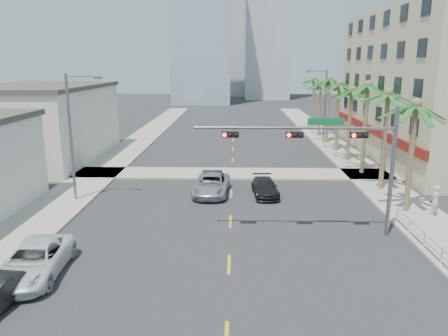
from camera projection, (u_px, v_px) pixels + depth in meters
The scene contains 25 objects.
ground at pixel (228, 309), 17.57m from camera, with size 260.00×260.00×0.00m, color #262628.
sidewalk_right at pixel (374, 180), 36.70m from camera, with size 4.00×120.00×0.15m, color gray.
sidewalk_left at pixel (92, 178), 37.30m from camera, with size 4.00×120.00×0.15m, color gray.
sidewalk_cross at pixel (232, 174), 38.94m from camera, with size 80.00×4.00×0.15m, color gray.
building_right at pixel (448, 85), 44.45m from camera, with size 15.25×28.00×15.00m.
building_left_far at pixel (41, 124), 44.45m from camera, with size 11.00×18.00×7.20m, color beige.
tower_far_left at pixel (201, 2), 104.57m from camera, with size 14.00×14.00×48.00m, color #99B2C6.
tower_far_center at pixel (225, 26), 134.31m from camera, with size 16.00×16.00×42.00m, color #ADADB2.
traffic_signal_mast at pixel (335, 149), 23.98m from camera, with size 11.12×0.54×7.20m.
palm_tree_0 at pixel (416, 105), 27.30m from camera, with size 4.80×4.80×7.80m.
palm_tree_1 at pixel (388, 94), 32.28m from camera, with size 4.80×4.80×8.16m.
palm_tree_2 at pixel (368, 86), 37.25m from camera, with size 4.80×4.80×8.52m.
palm_tree_3 at pixel (352, 91), 42.47m from camera, with size 4.80×4.80×7.80m.
palm_tree_4 at pixel (340, 85), 47.45m from camera, with size 4.80×4.80×8.16m.
palm_tree_5 at pixel (330, 80), 52.42m from camera, with size 4.80×4.80×8.52m.
palm_tree_6 at pixel (321, 84), 57.64m from camera, with size 4.80×4.80×7.80m.
palm_tree_7 at pixel (314, 80), 62.61m from camera, with size 4.80×4.80×8.16m.
streetlight_left at pixel (73, 131), 30.28m from camera, with size 2.55×0.25×9.00m.
streetlight_right at pixel (323, 102), 53.07m from camera, with size 2.55×0.25×9.00m.
guardrail at pixel (425, 238), 22.99m from camera, with size 0.08×8.08×1.00m.
car_parked_far at pixel (34, 261), 20.13m from camera, with size 2.51×5.43×1.51m, color white.
car_lane_left at pixel (212, 182), 33.69m from camera, with size 1.57×4.51×1.49m, color black.
car_lane_center at pixel (211, 185), 32.89m from camera, with size 2.49×5.40×1.50m, color silver.
car_lane_right at pixel (265, 187), 32.59m from camera, with size 1.76×4.33×1.26m, color black.
pedestrian at pixel (435, 201), 27.74m from camera, with size 0.72×0.47×1.98m, color silver.
Camera 1 is at (0.26, -15.77, 9.60)m, focal length 35.00 mm.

